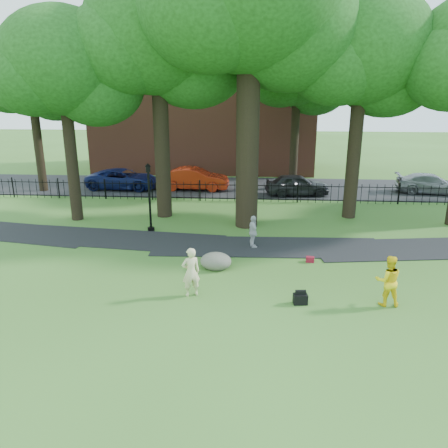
# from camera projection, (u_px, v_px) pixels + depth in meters

# --- Properties ---
(ground) EXTENTS (120.00, 120.00, 0.00)m
(ground) POSITION_uv_depth(u_px,v_px,m) (241.00, 284.00, 15.50)
(ground) COLOR #385D20
(ground) RESTS_ON ground
(footpath) EXTENTS (36.07, 3.85, 0.03)m
(footpath) POSITION_uv_depth(u_px,v_px,m) (267.00, 247.00, 19.15)
(footpath) COLOR black
(footpath) RESTS_ON ground
(street) EXTENTS (80.00, 7.00, 0.02)m
(street) POSITION_uv_depth(u_px,v_px,m) (249.00, 188.00, 30.74)
(street) COLOR black
(street) RESTS_ON ground
(iron_fence) EXTENTS (44.00, 0.04, 1.20)m
(iron_fence) POSITION_uv_depth(u_px,v_px,m) (248.00, 192.00, 26.76)
(iron_fence) COLOR black
(iron_fence) RESTS_ON ground
(brick_building) EXTENTS (18.00, 8.00, 12.00)m
(brick_building) POSITION_uv_depth(u_px,v_px,m) (205.00, 97.00, 36.87)
(brick_building) COLOR brown
(brick_building) RESTS_ON ground
(big_tree) EXTENTS (10.08, 8.61, 14.37)m
(big_tree) POSITION_uv_depth(u_px,v_px,m) (253.00, 6.00, 19.25)
(big_tree) COLOR black
(big_tree) RESTS_ON ground
(tree_row) EXTENTS (26.82, 7.96, 12.42)m
(tree_row) POSITION_uv_depth(u_px,v_px,m) (260.00, 56.00, 21.06)
(tree_row) COLOR black
(tree_row) RESTS_ON ground
(woman) EXTENTS (0.73, 0.62, 1.70)m
(woman) POSITION_uv_depth(u_px,v_px,m) (191.00, 272.00, 14.42)
(woman) COLOR beige
(woman) RESTS_ON ground
(man) EXTENTS (0.82, 0.65, 1.68)m
(man) POSITION_uv_depth(u_px,v_px,m) (388.00, 281.00, 13.80)
(man) COLOR yellow
(man) RESTS_ON ground
(pedestrian) EXTENTS (0.61, 0.92, 1.45)m
(pedestrian) POSITION_uv_depth(u_px,v_px,m) (253.00, 232.00, 18.86)
(pedestrian) COLOR #B7B6BC
(pedestrian) RESTS_ON ground
(boulder) EXTENTS (1.32, 1.07, 0.70)m
(boulder) POSITION_uv_depth(u_px,v_px,m) (216.00, 260.00, 16.77)
(boulder) COLOR #5D574E
(boulder) RESTS_ON ground
(lamppost) EXTENTS (0.33, 0.33, 3.33)m
(lamppost) POSITION_uv_depth(u_px,v_px,m) (150.00, 198.00, 20.87)
(lamppost) COLOR black
(lamppost) RESTS_ON ground
(backpack) EXTENTS (0.48, 0.33, 0.34)m
(backpack) POSITION_uv_depth(u_px,v_px,m) (300.00, 299.00, 14.05)
(backpack) COLOR black
(backpack) RESTS_ON ground
(red_bag) EXTENTS (0.35, 0.25, 0.22)m
(red_bag) POSITION_uv_depth(u_px,v_px,m) (310.00, 259.00, 17.46)
(red_bag) COLOR maroon
(red_bag) RESTS_ON ground
(red_sedan) EXTENTS (4.68, 1.75, 1.53)m
(red_sedan) POSITION_uv_depth(u_px,v_px,m) (194.00, 179.00, 29.87)
(red_sedan) COLOR #A6230C
(red_sedan) RESTS_ON ground
(navy_van) EXTENTS (5.04, 2.47, 1.38)m
(navy_van) POSITION_uv_depth(u_px,v_px,m) (123.00, 179.00, 30.17)
(navy_van) COLOR #0E1648
(navy_van) RESTS_ON ground
(grey_car) EXTENTS (4.25, 2.08, 1.40)m
(grey_car) POSITION_uv_depth(u_px,v_px,m) (297.00, 185.00, 28.32)
(grey_car) COLOR black
(grey_car) RESTS_ON ground
(silver_car) EXTENTS (4.66, 2.39, 1.29)m
(silver_car) POSITION_uv_depth(u_px,v_px,m) (431.00, 184.00, 28.86)
(silver_car) COLOR gray
(silver_car) RESTS_ON ground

